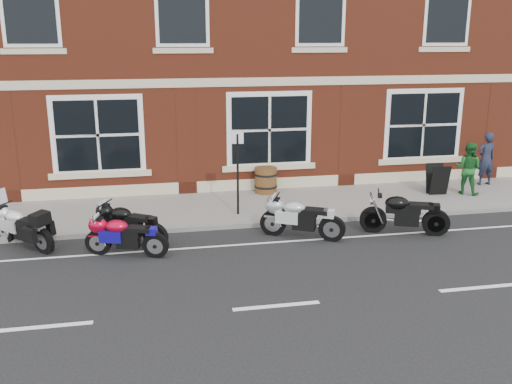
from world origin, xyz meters
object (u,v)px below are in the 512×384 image
(pedestrian_left, at_px, (486,159))
(moto_touring_silver, at_px, (22,225))
(moto_naked_black, at_px, (403,212))
(barrel_planter, at_px, (266,180))
(parking_sign, at_px, (238,167))
(pedestrian_right, at_px, (468,168))
(a_board_sign, at_px, (437,179))
(moto_sport_silver, at_px, (301,216))
(moto_sport_red, at_px, (125,235))
(moto_sport_black, at_px, (129,223))

(pedestrian_left, bearing_deg, moto_touring_silver, 10.75)
(moto_naked_black, distance_m, barrel_planter, 4.72)
(parking_sign, bearing_deg, pedestrian_right, 15.62)
(moto_naked_black, xyz_separation_m, a_board_sign, (2.40, 2.78, 0.02))
(moto_touring_silver, height_order, pedestrian_right, pedestrian_right)
(parking_sign, bearing_deg, moto_sport_silver, -45.36)
(moto_naked_black, distance_m, a_board_sign, 3.67)
(moto_sport_red, bearing_deg, moto_touring_silver, 84.91)
(moto_naked_black, relative_size, pedestrian_left, 1.23)
(moto_touring_silver, bearing_deg, moto_sport_black, -52.70)
(moto_sport_black, relative_size, pedestrian_right, 1.11)
(moto_sport_silver, distance_m, a_board_sign, 5.56)
(moto_sport_red, relative_size, pedestrian_left, 1.09)
(moto_naked_black, relative_size, barrel_planter, 2.66)
(pedestrian_left, distance_m, barrel_planter, 7.04)
(moto_touring_silver, height_order, moto_sport_black, moto_touring_silver)
(moto_touring_silver, height_order, moto_sport_red, moto_touring_silver)
(moto_sport_red, distance_m, pedestrian_left, 11.69)
(barrel_planter, bearing_deg, a_board_sign, -13.20)
(moto_sport_black, xyz_separation_m, moto_sport_silver, (4.03, -0.37, 0.02))
(moto_sport_silver, relative_size, parking_sign, 0.86)
(moto_sport_silver, relative_size, barrel_planter, 2.44)
(moto_naked_black, xyz_separation_m, pedestrian_right, (3.29, 2.66, 0.34))
(pedestrian_left, bearing_deg, a_board_sign, 19.91)
(moto_sport_silver, xyz_separation_m, a_board_sign, (4.92, 2.59, 0.04))
(moto_touring_silver, bearing_deg, pedestrian_right, -38.02)
(pedestrian_right, height_order, a_board_sign, pedestrian_right)
(moto_sport_silver, height_order, moto_naked_black, moto_naked_black)
(parking_sign, bearing_deg, moto_touring_silver, -157.48)
(moto_sport_red, distance_m, moto_sport_black, 0.76)
(moto_sport_silver, xyz_separation_m, barrel_planter, (-0.06, 3.76, -0.03))
(pedestrian_right, bearing_deg, moto_sport_silver, 67.58)
(moto_sport_black, height_order, parking_sign, parking_sign)
(moto_sport_silver, height_order, pedestrian_right, pedestrian_right)
(moto_sport_black, relative_size, parking_sign, 0.78)
(moto_sport_silver, relative_size, a_board_sign, 2.07)
(pedestrian_right, height_order, parking_sign, parking_sign)
(parking_sign, bearing_deg, pedestrian_left, 20.92)
(pedestrian_left, relative_size, a_board_sign, 1.84)
(a_board_sign, height_order, parking_sign, parking_sign)
(moto_sport_red, relative_size, a_board_sign, 2.00)
(moto_sport_black, distance_m, pedestrian_right, 10.08)
(pedestrian_left, height_order, a_board_sign, pedestrian_left)
(barrel_planter, bearing_deg, pedestrian_left, -3.25)
(moto_sport_black, distance_m, pedestrian_left, 11.40)
(moto_sport_black, distance_m, a_board_sign, 9.23)
(pedestrian_left, relative_size, parking_sign, 0.76)
(moto_sport_silver, xyz_separation_m, moto_naked_black, (2.53, -0.19, 0.02))
(moto_sport_red, xyz_separation_m, parking_sign, (2.87, 2.17, 0.91))
(barrel_planter, bearing_deg, moto_naked_black, -56.76)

